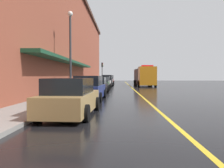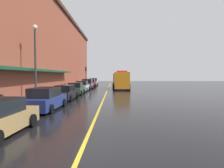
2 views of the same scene
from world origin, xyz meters
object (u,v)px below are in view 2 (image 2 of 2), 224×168
Objects in this scene: parked_car_1 at (46,99)px; parked_car_7 at (94,82)px; street_lamp_left at (35,55)px; traffic_light_near at (86,73)px; parked_car_3 at (76,89)px; parked_car_6 at (91,83)px; utility_truck at (121,80)px; parked_car_4 at (82,86)px; parking_meter_1 at (1,102)px; parking_meter_0 at (65,87)px; parked_car_5 at (88,84)px; parked_car_2 at (66,93)px.

parked_car_1 is 1.06× the size of parked_car_7.
street_lamp_left is 27.43m from traffic_light_near.
parked_car_3 is 9.51m from street_lamp_left.
parked_car_6 is 0.97× the size of traffic_light_near.
utility_truck reaches higher than parked_car_1.
parked_car_4 reaches higher than parking_meter_1.
street_lamp_left is at bearing 174.04° from parked_car_7.
parked_car_1 is at bearing -83.05° from parking_meter_0.
street_lamp_left reaches higher than traffic_light_near.
parked_car_4 is at bearing 76.48° from parking_meter_0.
parked_car_4 is 1.09× the size of parked_car_6.
parked_car_3 is (-0.06, 11.81, -0.04)m from parked_car_1.
utility_truck is 13.13m from parking_meter_0.
parked_car_3 is at bearing 179.72° from parked_car_5.
parking_meter_1 is at bearing -18.51° from utility_truck.
parked_car_1 is 28.66m from parked_car_6.
parked_car_3 is 0.95× the size of parked_car_5.
parked_car_7 is 1.09× the size of traffic_light_near.
parking_meter_0 is at bearing 166.28° from parked_car_4.
utility_truck reaches higher than parked_car_3.
parked_car_2 is 22.56m from parked_car_6.
parked_car_7 is (0.07, 22.93, 0.12)m from parked_car_3.
street_lamp_left reaches higher than parked_car_1.
utility_truck reaches higher than parking_meter_0.
parked_car_6 is 9.04m from utility_truck.
parked_car_4 is 3.41× the size of parking_meter_0.
parked_car_4 reaches higher than parked_car_3.
parked_car_1 is at bearing -178.03° from parked_car_2.
parked_car_1 reaches higher than parking_meter_0.
street_lamp_left is (-2.07, -19.63, 3.53)m from parked_car_5.
parked_car_7 reaches higher than parked_car_3.
parked_car_2 is 17.32m from utility_truck.
parked_car_2 is at bearing -86.85° from traffic_light_near.
parking_meter_0 is at bearing 98.16° from parked_car_3.
parking_meter_0 is (-1.47, -11.27, 0.19)m from parked_car_5.
parked_car_1 is at bearing 177.70° from parked_car_7.
parked_car_4 is 3.41× the size of parking_meter_1.
traffic_light_near reaches higher than parked_car_7.
parked_car_1 is at bearing 66.73° from parking_meter_1.
parked_car_6 is at bearing 0.81° from parked_car_5.
traffic_light_near is (-1.35, 24.53, 2.42)m from parked_car_2.
parked_car_2 is (-0.00, 6.10, -0.05)m from parked_car_1.
parked_car_5 is (0.12, 5.63, 0.08)m from parked_car_4.
parking_meter_1 is at bearing -90.00° from parking_meter_0.
street_lamp_left is (-0.60, -8.36, 3.34)m from parking_meter_0.
parked_car_6 is at bearing 1.90° from parked_car_2.
parked_car_6 is at bearing -55.42° from traffic_light_near.
parked_car_2 is 5.69m from parking_meter_0.
traffic_light_near reaches higher than parked_car_2.
parked_car_4 is 17.49m from parked_car_7.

